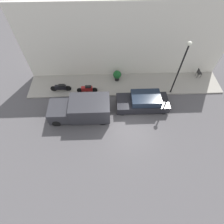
# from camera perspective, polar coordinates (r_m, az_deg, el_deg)

# --- Properties ---
(ground_plane) EXTENTS (60.00, 60.00, 0.00)m
(ground_plane) POSITION_cam_1_polar(r_m,az_deg,el_deg) (14.15, 5.76, -5.17)
(ground_plane) COLOR #514F51
(sidewalk) EXTENTS (2.84, 18.02, 0.14)m
(sidewalk) POSITION_cam_1_polar(r_m,az_deg,el_deg) (17.04, 4.25, 8.99)
(sidewalk) COLOR gray
(sidewalk) RESTS_ON ground_plane
(building_facade) EXTENTS (0.30, 18.02, 6.84)m
(building_facade) POSITION_cam_1_polar(r_m,az_deg,el_deg) (16.16, 4.55, 21.41)
(building_facade) COLOR silver
(building_facade) RESTS_ON ground_plane
(parked_car) EXTENTS (1.84, 4.36, 1.40)m
(parked_car) POSITION_cam_1_polar(r_m,az_deg,el_deg) (15.02, 10.12, 3.32)
(parked_car) COLOR black
(parked_car) RESTS_ON ground_plane
(delivery_van) EXTENTS (2.07, 4.85, 1.77)m
(delivery_van) POSITION_cam_1_polar(r_m,az_deg,el_deg) (14.23, -10.14, 0.97)
(delivery_van) COLOR #2D2D33
(delivery_van) RESTS_ON ground_plane
(motorcycle_black) EXTENTS (0.30, 1.88, 0.74)m
(motorcycle_black) POSITION_cam_1_polar(r_m,az_deg,el_deg) (16.71, -16.37, 7.67)
(motorcycle_black) COLOR black
(motorcycle_black) RESTS_ON sidewalk
(motorcycle_red) EXTENTS (0.30, 1.87, 0.77)m
(motorcycle_red) POSITION_cam_1_polar(r_m,az_deg,el_deg) (16.06, -8.11, 7.43)
(motorcycle_red) COLOR #B21E1E
(motorcycle_red) RESTS_ON sidewalk
(streetlamp) EXTENTS (0.33, 0.33, 5.11)m
(streetlamp) POSITION_cam_1_polar(r_m,az_deg,el_deg) (14.99, 21.86, 14.61)
(streetlamp) COLOR black
(streetlamp) RESTS_ON sidewalk
(potted_plant) EXTENTS (0.77, 0.77, 1.04)m
(potted_plant) POSITION_cam_1_polar(r_m,az_deg,el_deg) (16.95, 1.69, 11.95)
(potted_plant) COLOR black
(potted_plant) RESTS_ON sidewalk
(cafe_chair) EXTENTS (0.40, 0.40, 0.93)m
(cafe_chair) POSITION_cam_1_polar(r_m,az_deg,el_deg) (19.24, 26.50, 11.45)
(cafe_chair) COLOR #262626
(cafe_chair) RESTS_ON sidewalk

